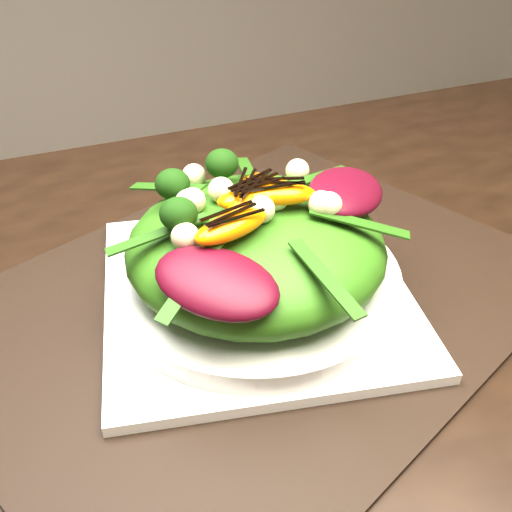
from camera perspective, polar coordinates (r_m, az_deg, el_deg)
name	(u,v)px	position (r m, az deg, el deg)	size (l,w,h in m)	color
dining_table	(442,331)	(0.55, 17.29, -6.80)	(1.60, 0.90, 0.75)	black
placemat	(256,298)	(0.53, 0.00, -3.99)	(0.50, 0.38, 0.00)	black
plate_base	(256,291)	(0.52, 0.00, -3.40)	(0.26, 0.26, 0.01)	white
salad_bowl	(256,279)	(0.51, 0.00, -2.19)	(0.25, 0.25, 0.02)	silver
lettuce_mound	(256,247)	(0.49, 0.00, 0.90)	(0.21, 0.21, 0.07)	#326613
radicchio_leaf	(346,191)	(0.51, 8.58, 6.11)	(0.09, 0.06, 0.02)	#3E0612
orange_segment	(243,182)	(0.50, -1.24, 7.05)	(0.06, 0.03, 0.02)	orange
broccoli_floret	(155,203)	(0.47, -9.59, 5.00)	(0.04, 0.04, 0.04)	black
macadamia_nut	(318,223)	(0.45, 5.89, 3.18)	(0.02, 0.02, 0.02)	beige
balsamic_drizzle	(243,172)	(0.49, -1.25, 7.98)	(0.05, 0.00, 0.00)	black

